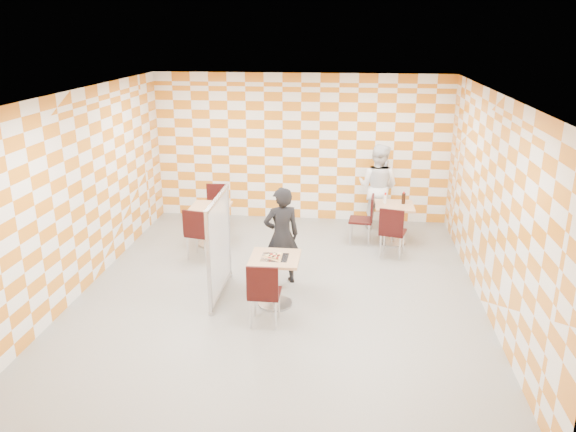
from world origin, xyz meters
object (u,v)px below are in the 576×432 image
object	(u,v)px
main_table	(275,273)
chair_empty_far	(217,204)
second_table	(394,217)
empty_table	(211,218)
man_white	(378,187)
chair_second_side	(366,216)
soda_bottle	(404,198)
chair_empty_near	(198,230)
sport_bottle	(385,199)
chair_second_front	(392,229)
chair_main_front	(264,290)
partition	(219,246)
man_dark	(282,236)

from	to	relation	value
main_table	chair_empty_far	size ratio (longest dim) A/B	0.81
main_table	second_table	xyz separation A→B (m)	(1.86, 2.69, 0.00)
empty_table	man_white	size ratio (longest dim) A/B	0.44
chair_second_side	soda_bottle	distance (m)	0.76
empty_table	chair_empty_near	bearing A→B (deg)	-93.95
soda_bottle	sport_bottle	bearing A→B (deg)	-179.80
main_table	chair_empty_far	distance (m)	3.40
chair_second_front	second_table	bearing A→B (deg)	83.78
main_table	chair_second_front	bearing A→B (deg)	47.59
chair_second_side	main_table	bearing A→B (deg)	-117.33
second_table	chair_main_front	world-z (taller)	chair_main_front
chair_second_side	chair_empty_near	size ratio (longest dim) A/B	1.00
second_table	man_white	size ratio (longest dim) A/B	0.44
man_white	sport_bottle	xyz separation A→B (m)	(0.11, -0.74, -0.02)
chair_empty_near	sport_bottle	distance (m)	3.48
sport_bottle	empty_table	bearing A→B (deg)	-170.54
chair_second_front	man_white	xyz separation A→B (m)	(-0.20, 1.56, 0.31)
second_table	empty_table	world-z (taller)	same
chair_main_front	partition	distance (m)	1.21
chair_second_front	chair_second_side	xyz separation A→B (m)	(-0.43, 0.66, 0.00)
chair_empty_near	chair_empty_far	world-z (taller)	same
chair_second_front	man_dark	world-z (taller)	man_dark
chair_empty_near	sport_bottle	size ratio (longest dim) A/B	4.62
sport_bottle	partition	bearing A→B (deg)	-135.09
empty_table	man_white	bearing A→B (deg)	22.36
chair_second_front	soda_bottle	world-z (taller)	soda_bottle
chair_empty_near	chair_empty_far	xyz separation A→B (m)	(-0.02, 1.51, 0.00)
chair_second_front	man_white	bearing A→B (deg)	97.15
chair_main_front	man_white	xyz separation A→B (m)	(1.65, 4.16, 0.31)
soda_bottle	man_dark	bearing A→B (deg)	-135.23
empty_table	chair_empty_far	world-z (taller)	chair_empty_far
partition	sport_bottle	distance (m)	3.60
second_table	empty_table	bearing A→B (deg)	-172.40
second_table	man_white	xyz separation A→B (m)	(-0.28, 0.82, 0.35)
man_dark	soda_bottle	distance (m)	2.85
chair_empty_far	partition	distance (m)	2.89
empty_table	man_dark	size ratio (longest dim) A/B	0.48
chair_second_side	man_dark	size ratio (longest dim) A/B	0.59
second_table	chair_second_side	xyz separation A→B (m)	(-0.51, -0.08, 0.04)
chair_empty_far	main_table	bearing A→B (deg)	-62.70
soda_bottle	second_table	bearing A→B (deg)	-152.94
chair_main_front	soda_bottle	bearing A→B (deg)	58.57
chair_second_front	sport_bottle	xyz separation A→B (m)	(-0.09, 0.82, 0.29)
empty_table	chair_second_side	distance (m)	2.87
second_table	man_white	world-z (taller)	man_white
chair_second_side	man_white	bearing A→B (deg)	75.12
chair_second_side	partition	bearing A→B (deg)	-132.80
chair_empty_near	partition	world-z (taller)	partition
chair_empty_far	chair_second_side	bearing A→B (deg)	-8.03
sport_bottle	main_table	bearing A→B (deg)	-121.43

